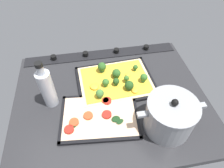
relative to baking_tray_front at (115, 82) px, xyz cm
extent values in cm
cube|color=#28282B|center=(3.70, 8.14, -1.87)|extent=(81.77, 65.60, 3.00)
cube|color=black|center=(3.70, -21.16, 0.03)|extent=(78.50, 7.00, 0.80)
cylinder|color=black|center=(-20.83, -21.16, 1.33)|extent=(2.80, 2.80, 1.80)
cylinder|color=black|center=(-4.48, -21.16, 1.33)|extent=(2.80, 2.80, 1.80)
cylinder|color=black|center=(11.88, -21.16, 1.33)|extent=(2.80, 2.80, 1.80)
cylinder|color=black|center=(28.23, -21.16, 1.33)|extent=(2.80, 2.80, 1.80)
cube|color=black|center=(0.00, 0.00, -0.12)|extent=(35.68, 28.17, 0.50)
cube|color=black|center=(0.74, -12.47, 0.28)|extent=(34.19, 3.23, 1.30)
cube|color=black|center=(-0.74, 12.47, 0.28)|extent=(34.19, 3.23, 1.30)
cube|color=black|center=(-16.46, -0.98, 0.28)|extent=(2.75, 26.22, 1.30)
cube|color=black|center=(16.46, 0.98, 0.28)|extent=(2.75, 26.22, 1.30)
cube|color=beige|center=(0.00, 0.00, 0.63)|extent=(33.14, 25.64, 1.00)
cube|color=gold|center=(0.00, 0.00, 1.33)|extent=(30.46, 23.11, 0.40)
cone|color=#427635|center=(-4.71, 6.47, 1.97)|extent=(2.15, 2.15, 0.87)
sphere|color=#264C1C|center=(-4.71, 6.47, 3.86)|extent=(3.91, 3.91, 3.91)
cone|color=#5B9F46|center=(4.87, 2.93, 2.11)|extent=(1.69, 1.69, 1.16)
sphere|color=#386B28|center=(4.87, 2.93, 3.84)|extent=(3.07, 3.07, 3.07)
cone|color=#4D8B3F|center=(5.19, -6.56, 2.22)|extent=(2.19, 2.19, 1.38)
sphere|color=#2D5B23|center=(5.19, -6.56, 4.41)|extent=(3.97, 3.97, 3.97)
cone|color=#68AD54|center=(8.21, 8.78, 2.10)|extent=(1.86, 1.86, 1.14)
sphere|color=#427533|center=(8.21, 8.78, 3.94)|extent=(3.38, 3.38, 3.38)
cone|color=#5B9F46|center=(-4.55, 2.10, 2.21)|extent=(1.31, 1.31, 1.35)
sphere|color=#386B28|center=(-4.55, 2.10, 3.78)|extent=(2.38, 2.38, 2.38)
cone|color=#4D8B3F|center=(-10.30, -4.41, 2.11)|extent=(1.26, 1.26, 1.15)
sphere|color=#2D5B23|center=(-10.30, -4.41, 3.54)|extent=(2.29, 2.29, 2.29)
cone|color=#4D8B3F|center=(-0.72, -1.71, 1.93)|extent=(2.15, 2.15, 0.81)
sphere|color=#2D5B23|center=(-0.72, -1.71, 3.80)|extent=(3.90, 3.90, 3.90)
cone|color=#5B9F46|center=(-12.15, 3.13, 2.19)|extent=(1.80, 1.80, 1.32)
sphere|color=#386B28|center=(-12.15, 3.13, 4.07)|extent=(3.27, 3.27, 3.27)
cone|color=#427635|center=(0.34, 3.09, 2.07)|extent=(1.58, 1.58, 1.09)
sphere|color=#264C1C|center=(0.34, 3.09, 3.69)|extent=(2.87, 2.87, 2.87)
ellipsoid|color=gold|center=(10.02, 3.17, 2.13)|extent=(5.33, 5.33, 1.40)
ellipsoid|color=gold|center=(-6.97, 8.24, 2.02)|extent=(3.61, 3.82, 1.15)
ellipsoid|color=gold|center=(-6.12, -1.61, 1.90)|extent=(3.17, 3.23, 0.85)
cube|color=black|center=(9.65, 17.57, -0.12)|extent=(32.40, 24.53, 0.50)
cube|color=black|center=(8.64, 7.41, 0.28)|extent=(30.38, 4.20, 1.30)
cube|color=black|center=(10.66, 27.74, 0.28)|extent=(30.38, 4.20, 1.30)
cube|color=black|center=(-4.89, 19.02, 0.28)|extent=(3.33, 21.64, 1.30)
cube|color=black|center=(24.18, 16.13, 0.28)|extent=(3.33, 21.64, 1.30)
cube|color=beige|center=(9.65, 17.57, 0.58)|extent=(29.78, 21.91, 0.90)
cylinder|color=#B22319|center=(6.80, 17.97, 1.53)|extent=(3.70, 3.70, 1.00)
cylinder|color=#B22319|center=(21.43, 21.98, 1.53)|extent=(3.57, 3.57, 1.00)
cylinder|color=#B22319|center=(5.62, 11.33, 1.53)|extent=(3.52, 3.52, 1.00)
cylinder|color=red|center=(6.31, 11.07, 1.53)|extent=(2.83, 2.83, 1.00)
cylinder|color=#D14723|center=(19.49, 19.22, 1.53)|extent=(3.58, 3.58, 1.00)
cylinder|color=#D14723|center=(13.97, 17.23, 1.53)|extent=(3.59, 3.59, 1.00)
ellipsoid|color=#193819|center=(3.24, 20.42, 1.43)|extent=(3.98, 3.56, 0.60)
ellipsoid|color=#193819|center=(2.35, 21.84, 1.43)|extent=(3.54, 3.03, 0.60)
ellipsoid|color=#193819|center=(5.76, 11.58, 1.43)|extent=(2.84, 3.44, 0.60)
ellipsoid|color=#193819|center=(19.63, 20.14, 1.43)|extent=(2.65, 2.96, 0.60)
cylinder|color=gray|center=(-14.87, 25.57, 5.95)|extent=(17.56, 17.56, 12.65)
cylinder|color=gray|center=(-14.87, 25.57, 12.68)|extent=(17.91, 17.91, 0.80)
sphere|color=black|center=(-14.87, 25.57, 14.28)|extent=(2.40, 2.40, 2.40)
cube|color=gray|center=(-25.45, 25.57, 10.00)|extent=(3.60, 2.00, 1.20)
cube|color=gray|center=(-4.29, 25.57, 10.00)|extent=(3.60, 2.00, 1.20)
cylinder|color=#B7BCC6|center=(28.29, 6.70, 8.07)|extent=(5.52, 5.52, 16.88)
cylinder|color=#B7BCC6|center=(28.29, 6.70, 18.26)|extent=(2.48, 2.48, 3.50)
cylinder|color=black|center=(28.29, 6.70, 20.81)|extent=(2.76, 2.76, 1.60)
camera|label=1|loc=(12.14, 60.14, 65.50)|focal=31.34mm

